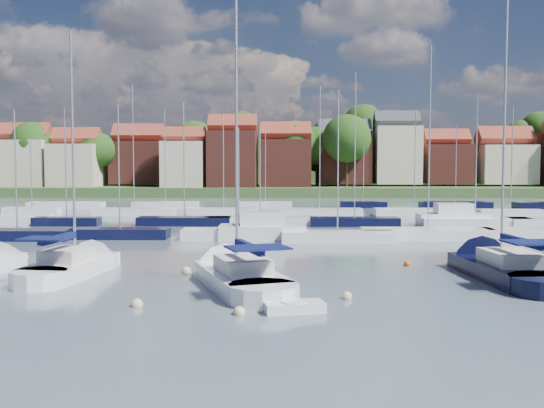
{
  "coord_description": "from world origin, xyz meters",
  "views": [
    {
      "loc": [
        -3.77,
        -28.86,
        6.05
      ],
      "look_at": [
        -4.46,
        14.0,
        3.29
      ],
      "focal_mm": 40.0,
      "sensor_mm": 36.0,
      "label": 1
    }
  ],
  "objects": [
    {
      "name": "buoy_e",
      "position": [
        3.8,
        7.33,
        0.0
      ],
      "size": [
        0.44,
        0.44,
        0.44
      ],
      "primitive_type": "sphere",
      "color": "#D85914",
      "rests_on": "ground"
    },
    {
      "name": "sailboat_navy",
      "position": [
        8.06,
        5.06,
        0.35
      ],
      "size": [
        4.46,
        13.04,
        17.66
      ],
      "rotation": [
        0.0,
        0.0,
        1.66
      ],
      "color": "black",
      "rests_on": "ground"
    },
    {
      "name": "buoy_b",
      "position": [
        -9.96,
        -3.42,
        0.0
      ],
      "size": [
        0.52,
        0.52,
        0.52
      ],
      "primitive_type": "sphere",
      "color": "beige",
      "rests_on": "ground"
    },
    {
      "name": "buoy_h",
      "position": [
        -5.48,
        -4.7,
        0.0
      ],
      "size": [
        0.5,
        0.5,
        0.5
      ],
      "primitive_type": "sphere",
      "color": "beige",
      "rests_on": "ground"
    },
    {
      "name": "buoy_d",
      "position": [
        -0.81,
        -1.73,
        0.0
      ],
      "size": [
        0.47,
        0.47,
        0.47
      ],
      "primitive_type": "sphere",
      "color": "beige",
      "rests_on": "ground"
    },
    {
      "name": "ground",
      "position": [
        0.0,
        40.0,
        0.0
      ],
      "size": [
        260.0,
        260.0,
        0.0
      ],
      "primitive_type": "plane",
      "color": "#485762",
      "rests_on": "ground"
    },
    {
      "name": "sailboat_centre",
      "position": [
        -6.35,
        2.31,
        0.35
      ],
      "size": [
        7.03,
        12.32,
        16.23
      ],
      "rotation": [
        0.0,
        0.0,
        1.92
      ],
      "color": "white",
      "rests_on": "ground"
    },
    {
      "name": "tender",
      "position": [
        -3.25,
        -4.22,
        0.21
      ],
      "size": [
        2.65,
        1.61,
        0.53
      ],
      "rotation": [
        0.0,
        0.0,
        0.2
      ],
      "color": "white",
      "rests_on": "ground"
    },
    {
      "name": "buoy_g",
      "position": [
        -9.11,
        4.74,
        0.0
      ],
      "size": [
        0.52,
        0.52,
        0.52
      ],
      "primitive_type": "sphere",
      "color": "beige",
      "rests_on": "ground"
    },
    {
      "name": "far_shore_town",
      "position": [
        2.23,
        132.67,
        4.61
      ],
      "size": [
        212.46,
        90.0,
        22.27
      ],
      "color": "#40562B",
      "rests_on": "ground"
    },
    {
      "name": "sailboat_left",
      "position": [
        -15.18,
        5.12,
        0.36
      ],
      "size": [
        4.23,
        10.93,
        14.51
      ],
      "rotation": [
        0.0,
        0.0,
        1.44
      ],
      "color": "white",
      "rests_on": "ground"
    },
    {
      "name": "marina_field",
      "position": [
        1.91,
        35.15,
        0.43
      ],
      "size": [
        79.62,
        41.41,
        15.93
      ],
      "color": "white",
      "rests_on": "ground"
    },
    {
      "name": "buoy_c",
      "position": [
        -4.75,
        -1.49,
        0.0
      ],
      "size": [
        0.5,
        0.5,
        0.5
      ],
      "primitive_type": "sphere",
      "color": "#D85914",
      "rests_on": "ground"
    }
  ]
}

